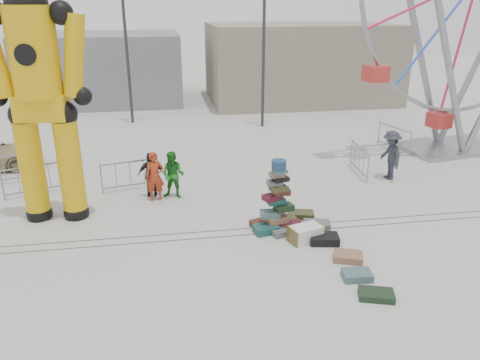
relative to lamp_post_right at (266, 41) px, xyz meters
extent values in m
plane|color=#9E9E99|center=(-3.09, -13.00, -4.48)|extent=(90.00, 90.00, 0.00)
cube|color=#47443F|center=(-3.09, -12.40, -4.48)|extent=(40.00, 0.04, 0.01)
cube|color=#47443F|center=(-3.09, -12.00, -4.48)|extent=(40.00, 0.04, 0.01)
cube|color=gray|center=(3.91, 7.00, -1.98)|extent=(12.00, 8.00, 5.00)
cube|color=gray|center=(-9.09, 9.00, -2.28)|extent=(10.00, 8.00, 4.40)
cylinder|color=#2D2D30|center=(-0.09, 0.00, -0.48)|extent=(0.16, 0.16, 8.00)
cylinder|color=#2D2D30|center=(-7.09, 2.00, -0.48)|extent=(0.16, 0.16, 8.00)
cube|color=#1A504C|center=(-2.59, -12.34, -4.37)|extent=(0.78, 0.60, 0.23)
cube|color=#50151F|center=(-1.81, -12.24, -4.38)|extent=(0.66, 0.46, 0.21)
cube|color=#4B2418|center=(-2.65, -11.91, -4.39)|extent=(0.72, 0.60, 0.19)
cube|color=#404020|center=(-1.87, -11.80, -4.38)|extent=(0.66, 0.48, 0.21)
cube|color=slate|center=(-2.16, -12.55, -4.39)|extent=(0.68, 0.56, 0.17)
cube|color=black|center=(-2.28, -11.69, -4.39)|extent=(0.59, 0.41, 0.19)
cube|color=#93644B|center=(-2.22, -12.16, -4.16)|extent=(0.69, 0.54, 0.19)
cube|color=#4B666B|center=(-2.44, -12.16, -3.98)|extent=(0.58, 0.41, 0.17)
cube|color=#1A301C|center=(-2.03, -12.15, -3.80)|extent=(0.62, 0.49, 0.17)
cube|color=#1A504C|center=(-2.24, -12.03, -3.64)|extent=(0.55, 0.39, 0.16)
cube|color=#50151F|center=(-2.39, -12.10, -3.48)|extent=(0.60, 0.51, 0.16)
cube|color=#4B2418|center=(-2.09, -12.10, -3.32)|extent=(0.49, 0.34, 0.16)
cube|color=#404020|center=(-2.21, -12.20, -3.17)|extent=(0.55, 0.44, 0.14)
cube|color=slate|center=(-2.31, -12.10, -3.03)|extent=(0.48, 0.35, 0.14)
cube|color=black|center=(-2.15, -12.15, -2.90)|extent=(0.50, 0.40, 0.12)
cube|color=#93644B|center=(-2.27, -12.12, -2.78)|extent=(0.43, 0.30, 0.12)
cube|color=#4B666B|center=(-2.19, -12.18, -2.67)|extent=(0.46, 0.37, 0.10)
cylinder|color=navy|center=(-2.22, -12.16, -2.47)|extent=(0.42, 0.42, 0.28)
sphere|color=black|center=(-9.34, -10.22, -4.33)|extent=(0.78, 0.78, 0.78)
cylinder|color=gold|center=(-9.34, -10.22, -2.84)|extent=(0.72, 0.72, 3.28)
sphere|color=black|center=(-9.34, -10.22, -1.21)|extent=(0.82, 0.82, 0.82)
sphere|color=black|center=(-8.22, -10.31, -4.33)|extent=(0.78, 0.78, 0.78)
cylinder|color=gold|center=(-8.22, -10.31, -2.84)|extent=(0.72, 0.72, 3.28)
sphere|color=black|center=(-8.22, -10.31, -1.21)|extent=(0.82, 0.82, 0.82)
cube|color=gold|center=(-8.78, -10.26, -1.00)|extent=(1.50, 0.94, 0.72)
cylinder|color=gold|center=(-8.78, -10.26, 0.53)|extent=(1.33, 1.33, 2.46)
sphere|color=black|center=(-8.78, -10.26, 1.76)|extent=(1.13, 1.13, 1.13)
sphere|color=black|center=(-7.91, -10.34, 1.56)|extent=(0.66, 0.66, 0.66)
cylinder|color=gold|center=(-7.71, -10.36, 0.43)|extent=(0.88, 0.60, 2.30)
sphere|color=black|center=(-7.61, -10.36, -0.70)|extent=(0.53, 0.53, 0.53)
cube|color=gray|center=(7.53, -5.59, -4.39)|extent=(4.92, 3.43, 0.18)
cylinder|color=gray|center=(6.24, -6.63, -0.86)|extent=(3.15, 0.79, 7.35)
cylinder|color=gray|center=(5.97, -5.02, -0.86)|extent=(3.15, 0.79, 7.35)
cylinder|color=gray|center=(8.83, -4.55, -0.86)|extent=(3.15, 0.79, 7.35)
cube|color=#AD2A25|center=(7.53, -5.59, -3.12)|extent=(0.94, 0.94, 0.63)
cube|color=silver|center=(-1.59, -13.00, -4.26)|extent=(1.06, 0.80, 0.44)
cube|color=#404020|center=(-1.30, -11.51, -4.39)|extent=(0.88, 0.64, 0.19)
cube|color=slate|center=(-1.03, -12.28, -4.38)|extent=(0.87, 0.66, 0.20)
cube|color=black|center=(-1.12, -13.22, -4.36)|extent=(0.88, 0.67, 0.24)
cube|color=#93644B|center=(-0.82, -14.21, -4.39)|extent=(0.87, 0.75, 0.19)
cube|color=#4B666B|center=(-0.93, -15.09, -4.38)|extent=(0.74, 0.55, 0.19)
cube|color=#1A301C|center=(-0.81, -15.91, -4.40)|extent=(0.90, 0.71, 0.16)
imported|color=#A13117|center=(-5.76, -9.34, -3.64)|extent=(0.63, 0.42, 1.69)
imported|color=#1C6D1B|center=(-5.14, -9.24, -3.66)|extent=(0.96, 0.86, 1.64)
imported|color=black|center=(-5.88, -8.98, -3.70)|extent=(0.93, 0.40, 1.57)
imported|color=#252732|center=(2.98, -8.70, -3.55)|extent=(0.75, 1.24, 1.87)
camera|label=1|loc=(-5.33, -24.28, 1.82)|focal=35.00mm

